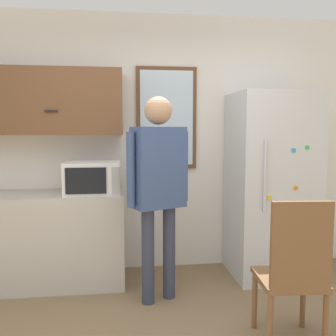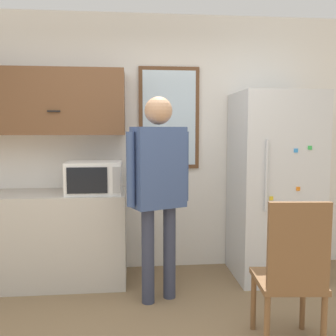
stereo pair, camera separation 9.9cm
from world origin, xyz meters
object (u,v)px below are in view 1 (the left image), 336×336
person (158,177)px  chair (294,269)px  microwave (93,178)px  refrigerator (271,185)px

person → chair: person is taller
chair → microwave: bearing=-36.8°
microwave → person: size_ratio=0.29×
refrigerator → microwave: bearing=-178.8°
person → refrigerator: 1.30m
chair → person: bearing=-40.6°
person → chair: 1.30m
microwave → person: person is taller
microwave → refrigerator: (1.79, 0.04, -0.11)m
refrigerator → chair: size_ratio=1.78×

